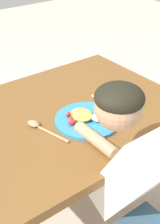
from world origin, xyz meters
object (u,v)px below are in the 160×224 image
at_px(spoon, 39,127).
at_px(person, 132,206).
at_px(plate, 87,119).
at_px(fork, 113,103).

xyz_separation_m(spoon, person, (0.11, -0.42, -0.16)).
xyz_separation_m(plate, person, (-0.06, -0.34, -0.16)).
xyz_separation_m(fork, spoon, (-0.36, 0.04, 0.01)).
bearing_deg(spoon, fork, -111.07).
relative_size(plate, person, 0.28).
relative_size(fork, spoon, 1.04).
bearing_deg(plate, fork, 11.77).
distance_m(fork, spoon, 0.36).
height_order(fork, person, person).
height_order(plate, spoon, plate).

